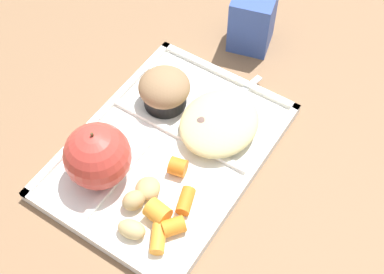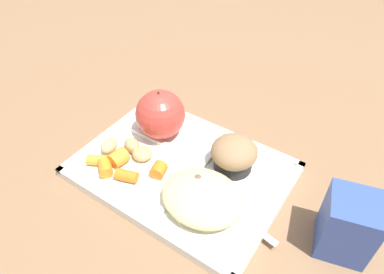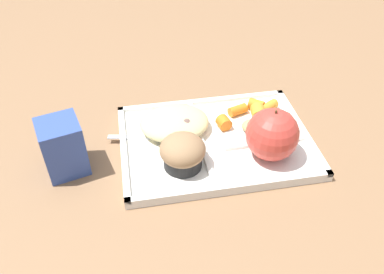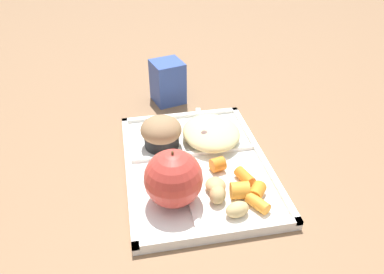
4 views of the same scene
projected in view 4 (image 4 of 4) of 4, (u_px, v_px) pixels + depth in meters
ground at (196, 169)px, 0.67m from camera, size 6.00×6.00×0.00m
lunch_tray at (196, 166)px, 0.67m from camera, size 0.34×0.25×0.02m
green_apple at (173, 178)px, 0.57m from camera, size 0.09×0.09×0.09m
bran_muffin at (161, 133)px, 0.70m from camera, size 0.08×0.08×0.06m
carrot_slice_small at (240, 190)px, 0.59m from camera, size 0.03×0.03×0.03m
carrot_slice_center at (257, 191)px, 0.59m from camera, size 0.04×0.03×0.02m
carrot_slice_back at (218, 164)px, 0.65m from camera, size 0.03×0.03×0.02m
carrot_slice_diagonal at (245, 177)px, 0.62m from camera, size 0.04×0.03×0.02m
carrot_slice_large at (258, 203)px, 0.57m from camera, size 0.04×0.03×0.02m
potato_chunk_golden at (216, 185)px, 0.61m from camera, size 0.04×0.04×0.02m
potato_chunk_small at (237, 209)px, 0.56m from camera, size 0.03×0.04×0.02m
potato_chunk_wedge at (218, 195)px, 0.58m from camera, size 0.04×0.04×0.03m
egg_noodle_pile at (211, 132)px, 0.72m from camera, size 0.13×0.11×0.04m
meatball_center at (207, 132)px, 0.72m from camera, size 0.03×0.03×0.03m
meatball_back at (212, 136)px, 0.71m from camera, size 0.03×0.03×0.03m
meatball_side at (205, 139)px, 0.70m from camera, size 0.03×0.03×0.03m
meatball_front at (204, 134)px, 0.72m from camera, size 0.03×0.03×0.03m
plastic_fork at (199, 129)px, 0.76m from camera, size 0.15×0.04×0.00m
milk_carton at (168, 82)px, 0.85m from camera, size 0.08×0.08×0.10m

